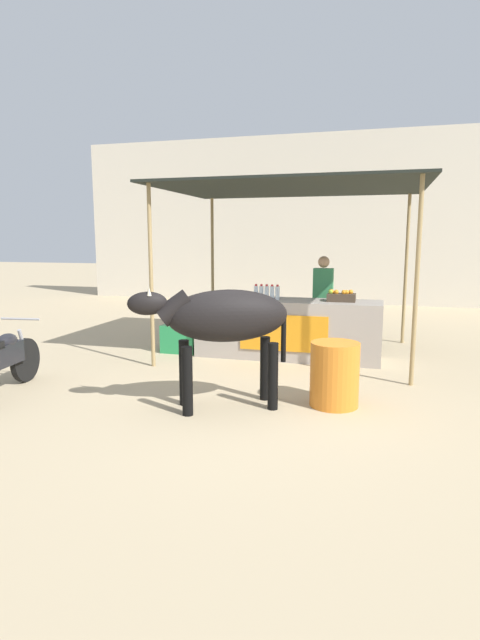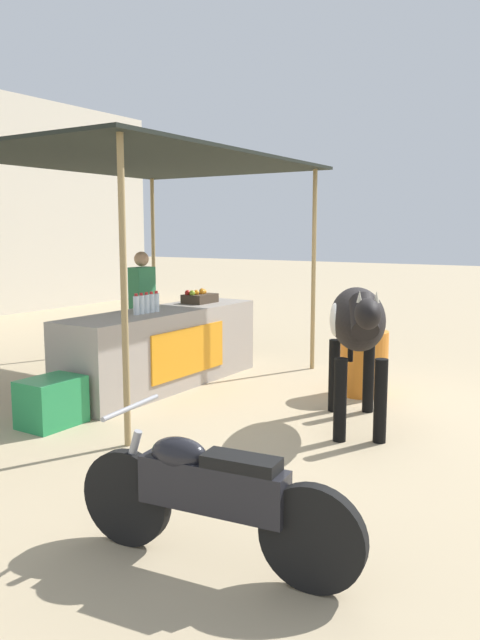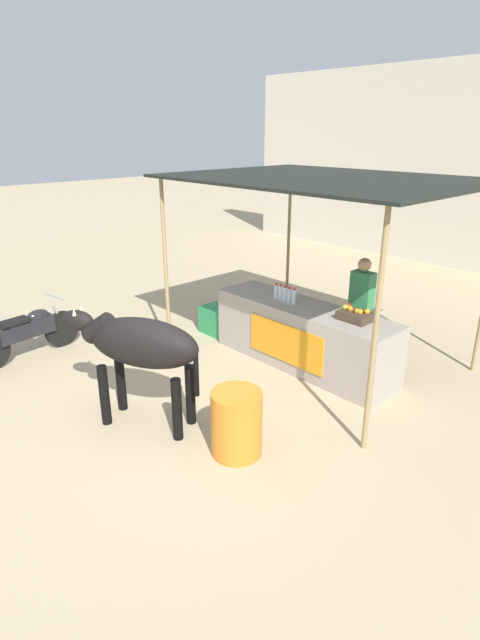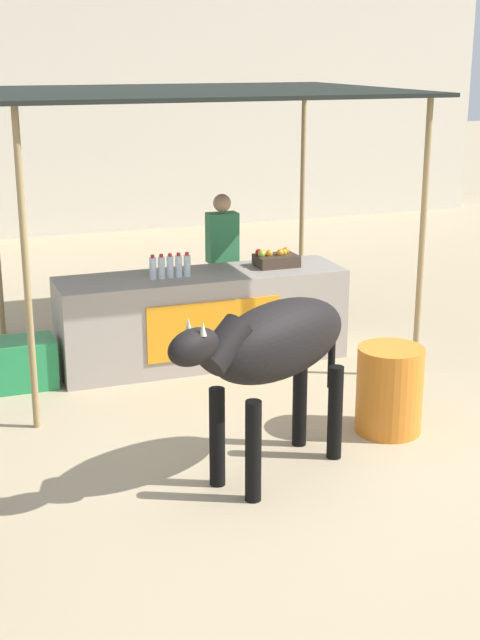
{
  "view_description": "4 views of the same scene",
  "coord_description": "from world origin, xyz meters",
  "px_view_note": "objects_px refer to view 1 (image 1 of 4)",
  "views": [
    {
      "loc": [
        1.41,
        -5.8,
        1.94
      ],
      "look_at": [
        -0.39,
        0.67,
        0.85
      ],
      "focal_mm": 28.0,
      "sensor_mm": 36.0,
      "label": 1
    },
    {
      "loc": [
        -5.92,
        -2.72,
        1.93
      ],
      "look_at": [
        0.09,
        1.12,
        0.9
      ],
      "focal_mm": 35.0,
      "sensor_mm": 36.0,
      "label": 2
    },
    {
      "loc": [
        4.44,
        -3.26,
        3.41
      ],
      "look_at": [
        -0.42,
        1.28,
        0.86
      ],
      "focal_mm": 28.0,
      "sensor_mm": 36.0,
      "label": 3
    },
    {
      "loc": [
        -2.68,
        -6.32,
        3.17
      ],
      "look_at": [
        -0.13,
        0.68,
        0.91
      ],
      "focal_mm": 50.0,
      "sensor_mm": 36.0,
      "label": 4
    }
  ],
  "objects_px": {
    "fruit_crate": "(341,297)",
    "water_barrel": "(334,374)",
    "cow": "(222,320)",
    "stall_counter": "(288,329)",
    "vendor_behind_counter": "(323,302)",
    "cooler_box": "(181,338)"
  },
  "relations": [
    {
      "from": "water_barrel",
      "to": "cow",
      "type": "bearing_deg",
      "value": -161.97
    },
    {
      "from": "cooler_box",
      "to": "water_barrel",
      "type": "distance_m",
      "value": 3.56
    },
    {
      "from": "stall_counter",
      "to": "cooler_box",
      "type": "height_order",
      "value": "stall_counter"
    },
    {
      "from": "stall_counter",
      "to": "water_barrel",
      "type": "bearing_deg",
      "value": -66.95
    },
    {
      "from": "cooler_box",
      "to": "stall_counter",
      "type": "bearing_deg",
      "value": 2.99
    },
    {
      "from": "cooler_box",
      "to": "cow",
      "type": "relative_size",
      "value": 0.34
    },
    {
      "from": "cooler_box",
      "to": "water_barrel",
      "type": "relative_size",
      "value": 0.79
    },
    {
      "from": "fruit_crate",
      "to": "vendor_behind_counter",
      "type": "height_order",
      "value": "vendor_behind_counter"
    },
    {
      "from": "vendor_behind_counter",
      "to": "cow",
      "type": "relative_size",
      "value": 0.93
    },
    {
      "from": "fruit_crate",
      "to": "cow",
      "type": "height_order",
      "value": "cow"
    },
    {
      "from": "fruit_crate",
      "to": "vendor_behind_counter",
      "type": "distance_m",
      "value": 0.81
    },
    {
      "from": "fruit_crate",
      "to": "water_barrel",
      "type": "xyz_separation_m",
      "value": [
        0.12,
        -2.31,
        -0.65
      ]
    },
    {
      "from": "fruit_crate",
      "to": "water_barrel",
      "type": "distance_m",
      "value": 2.41
    },
    {
      "from": "cooler_box",
      "to": "cow",
      "type": "height_order",
      "value": "cow"
    },
    {
      "from": "water_barrel",
      "to": "fruit_crate",
      "type": "bearing_deg",
      "value": 92.93
    },
    {
      "from": "vendor_behind_counter",
      "to": "cow",
      "type": "distance_m",
      "value": 3.51
    },
    {
      "from": "vendor_behind_counter",
      "to": "water_barrel",
      "type": "xyz_separation_m",
      "value": [
        0.48,
        -3.01,
        -0.47
      ]
    },
    {
      "from": "water_barrel",
      "to": "cow",
      "type": "height_order",
      "value": "cow"
    },
    {
      "from": "fruit_crate",
      "to": "vendor_behind_counter",
      "type": "xyz_separation_m",
      "value": [
        -0.36,
        0.7,
        -0.18
      ]
    },
    {
      "from": "cooler_box",
      "to": "water_barrel",
      "type": "bearing_deg",
      "value": -37.47
    },
    {
      "from": "fruit_crate",
      "to": "vendor_behind_counter",
      "type": "relative_size",
      "value": 0.27
    },
    {
      "from": "fruit_crate",
      "to": "water_barrel",
      "type": "relative_size",
      "value": 0.58
    }
  ]
}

